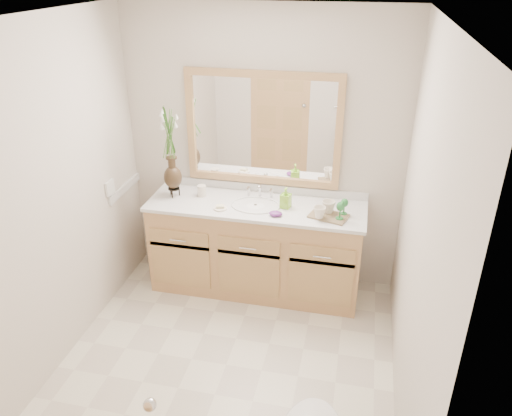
% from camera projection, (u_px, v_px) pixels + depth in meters
% --- Properties ---
extents(floor, '(2.60, 2.60, 0.00)m').
position_uv_depth(floor, '(226.00, 365.00, 3.67)').
color(floor, silver).
rests_on(floor, ground).
extents(ceiling, '(2.40, 2.60, 0.02)m').
position_uv_depth(ceiling, '(214.00, 18.00, 2.60)').
color(ceiling, white).
rests_on(ceiling, wall_back).
extents(wall_back, '(2.40, 0.02, 2.40)m').
position_uv_depth(wall_back, '(263.00, 152.00, 4.27)').
color(wall_back, beige).
rests_on(wall_back, floor).
extents(wall_front, '(2.40, 0.02, 2.40)m').
position_uv_depth(wall_front, '(131.00, 370.00, 2.00)').
color(wall_front, beige).
rests_on(wall_front, floor).
extents(wall_left, '(0.02, 2.60, 2.40)m').
position_uv_depth(wall_left, '(50.00, 203.00, 3.37)').
color(wall_left, beige).
rests_on(wall_left, floor).
extents(wall_right, '(0.02, 2.60, 2.40)m').
position_uv_depth(wall_right, '(419.00, 242.00, 2.90)').
color(wall_right, beige).
rests_on(wall_right, floor).
extents(vanity, '(1.80, 0.55, 0.80)m').
position_uv_depth(vanity, '(256.00, 248.00, 4.38)').
color(vanity, tan).
rests_on(vanity, floor).
extents(counter, '(1.84, 0.57, 0.03)m').
position_uv_depth(counter, '(256.00, 206.00, 4.19)').
color(counter, silver).
rests_on(counter, vanity).
extents(sink, '(0.38, 0.34, 0.23)m').
position_uv_depth(sink, '(255.00, 211.00, 4.20)').
color(sink, white).
rests_on(sink, counter).
extents(mirror, '(1.32, 0.04, 0.97)m').
position_uv_depth(mirror, '(263.00, 129.00, 4.16)').
color(mirror, white).
rests_on(mirror, wall_back).
extents(switch_plate, '(0.02, 0.12, 0.12)m').
position_uv_depth(switch_plate, '(110.00, 188.00, 4.13)').
color(switch_plate, white).
rests_on(switch_plate, wall_left).
extents(door, '(0.80, 0.03, 2.00)m').
position_uv_depth(door, '(74.00, 391.00, 2.16)').
color(door, tan).
rests_on(door, floor).
extents(flower_vase, '(0.18, 0.18, 0.74)m').
position_uv_depth(flower_vase, '(170.00, 141.00, 4.11)').
color(flower_vase, black).
rests_on(flower_vase, counter).
extents(tumbler, '(0.08, 0.08, 0.10)m').
position_uv_depth(tumbler, '(202.00, 191.00, 4.32)').
color(tumbler, silver).
rests_on(tumbler, counter).
extents(soap_dish, '(0.11, 0.11, 0.04)m').
position_uv_depth(soap_dish, '(220.00, 208.00, 4.11)').
color(soap_dish, silver).
rests_on(soap_dish, counter).
extents(soap_bottle, '(0.09, 0.09, 0.16)m').
position_uv_depth(soap_bottle, '(286.00, 199.00, 4.11)').
color(soap_bottle, '#87CD30').
rests_on(soap_bottle, counter).
extents(purple_dish, '(0.12, 0.10, 0.04)m').
position_uv_depth(purple_dish, '(276.00, 214.00, 4.00)').
color(purple_dish, '#602571').
rests_on(purple_dish, counter).
extents(tray, '(0.34, 0.27, 0.01)m').
position_uv_depth(tray, '(329.00, 216.00, 3.98)').
color(tray, brown).
rests_on(tray, counter).
extents(mug_left, '(0.12, 0.12, 0.10)m').
position_uv_depth(mug_left, '(319.00, 212.00, 3.92)').
color(mug_left, silver).
rests_on(mug_left, tray).
extents(mug_right, '(0.13, 0.13, 0.11)m').
position_uv_depth(mug_right, '(329.00, 206.00, 4.00)').
color(mug_right, silver).
rests_on(mug_right, tray).
extents(goblet_front, '(0.06, 0.06, 0.14)m').
position_uv_depth(goblet_front, '(340.00, 208.00, 3.89)').
color(goblet_front, '#267433').
rests_on(goblet_front, tray).
extents(goblet_back, '(0.06, 0.06, 0.13)m').
position_uv_depth(goblet_back, '(344.00, 204.00, 3.97)').
color(goblet_back, '#267433').
rests_on(goblet_back, tray).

